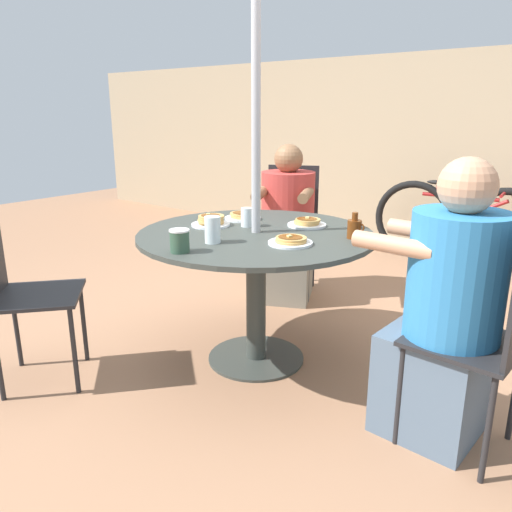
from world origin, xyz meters
TOP-DOWN VIEW (x-y plane):
  - ground_plane at (0.00, 0.00)m, footprint 12.00×12.00m
  - back_fence at (0.00, 2.91)m, footprint 10.00×0.06m
  - patio_table at (0.00, 0.00)m, footprint 1.25×1.25m
  - umbrella_pole at (0.00, 0.00)m, footprint 0.05×0.05m
  - patio_chair_north at (-0.79, -0.90)m, footprint 0.58×0.58m
  - patio_chair_east at (1.20, -0.08)m, footprint 0.44×0.44m
  - diner_east at (1.02, -0.07)m, footprint 0.57×0.40m
  - patio_chair_south at (-0.50, 1.09)m, footprint 0.54×0.54m
  - diner_south at (-0.43, 0.93)m, footprint 0.56×0.63m
  - pancake_plate_a at (-0.26, 0.21)m, footprint 0.21×0.21m
  - pancake_plate_b at (0.28, -0.10)m, footprint 0.21×0.21m
  - pancake_plate_c at (0.14, 0.29)m, footprint 0.21×0.21m
  - pancake_plate_d at (-0.29, -0.03)m, footprint 0.21×0.21m
  - syrup_bottle at (0.47, 0.19)m, footprint 0.09×0.07m
  - coffee_cup at (-0.04, -0.52)m, footprint 0.09×0.09m
  - drinking_glass_a at (-0.12, 0.08)m, footprint 0.07×0.07m
  - drinking_glass_b at (-0.03, -0.30)m, footprint 0.08×0.08m
  - bicycle at (0.31, 2.59)m, footprint 1.52×0.44m

SIDE VIEW (x-z plane):
  - ground_plane at x=0.00m, z-range 0.00..0.00m
  - bicycle at x=0.31m, z-range 0.00..0.75m
  - diner_south at x=-0.43m, z-range -0.06..1.07m
  - diner_east at x=1.02m, z-range -0.06..1.13m
  - patio_chair_north at x=-0.79m, z-range 0.07..1.02m
  - patio_chair_east at x=1.20m, z-range 0.07..1.02m
  - patio_chair_south at x=-0.50m, z-range 0.07..1.02m
  - patio_table at x=0.00m, z-range 0.23..0.97m
  - pancake_plate_b at x=0.28m, z-range 0.73..0.78m
  - pancake_plate_c at x=0.14m, z-range 0.73..0.78m
  - pancake_plate_a at x=-0.26m, z-range 0.73..0.78m
  - pancake_plate_d at x=-0.29m, z-range 0.73..0.80m
  - syrup_bottle at x=0.47m, z-range 0.72..0.85m
  - drinking_glass_a at x=-0.12m, z-range 0.74..0.84m
  - coffee_cup at x=-0.04m, z-range 0.74..0.84m
  - drinking_glass_b at x=-0.03m, z-range 0.74..0.87m
  - back_fence at x=0.00m, z-range 0.00..1.89m
  - umbrella_pole at x=0.00m, z-range 0.00..2.48m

